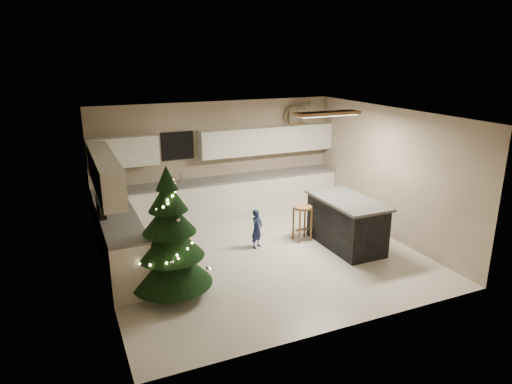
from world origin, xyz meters
The scene contains 8 objects.
ground_plane centered at (0.00, 0.00, 0.00)m, with size 5.50×5.50×0.00m, color silver.
room_shell centered at (0.02, 0.00, 1.75)m, with size 5.52×5.02×2.61m.
cabinetry centered at (-0.91, 1.65, 0.76)m, with size 5.50×3.20×2.00m.
island centered at (1.66, -0.17, 0.48)m, with size 0.90×1.70×0.95m.
bar_stool centered at (1.03, 0.42, 0.54)m, with size 0.37×0.37×0.71m.
christmas_tree centered at (-1.85, -0.64, 0.84)m, with size 1.29×1.24×2.05m.
toddler centered at (0.06, 0.44, 0.38)m, with size 0.28×0.18×0.76m, color black.
rocking_horse centered at (1.91, 2.32, 2.29)m, with size 0.66×0.35×0.56m.
Camera 1 is at (-3.22, -6.97, 3.59)m, focal length 32.00 mm.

